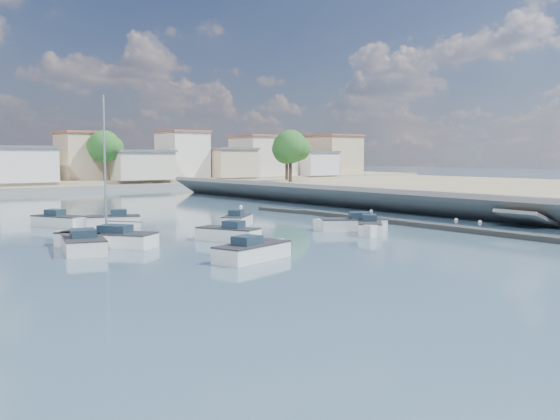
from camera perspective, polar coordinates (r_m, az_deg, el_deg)
name	(u,v)px	position (r m, az deg, el deg)	size (l,w,h in m)	color
ground	(152,205)	(68.55, -11.59, 0.45)	(400.00, 400.00, 0.00)	#304A60
seawall_walkway	(469,204)	(59.24, 16.93, 0.51)	(5.00, 90.00, 1.80)	slate
breakwater	(383,220)	(50.21, 9.37, -0.95)	(2.00, 31.02, 0.35)	black
far_shore_land	(22,182)	(117.55, -22.55, 2.37)	(160.00, 40.00, 1.40)	gray
far_shore_quay	(60,189)	(97.39, -19.45, 1.82)	(160.00, 2.50, 0.80)	slate
far_town	(114,158)	(106.47, -14.97, 4.63)	(113.01, 12.80, 8.35)	beige
shore_trees	(121,150)	(97.43, -14.34, 5.38)	(74.56, 38.32, 7.92)	#38281E
motorboat_a	(225,235)	(39.23, -5.02, -2.25)	(3.11, 4.37, 1.48)	silver
motorboat_b	(238,221)	(47.30, -3.85, -1.00)	(3.83, 3.67, 1.48)	silver
motorboat_c	(350,225)	(44.88, 6.38, -1.35)	(4.89, 3.98, 1.48)	silver
motorboat_d	(370,228)	(42.81, 8.20, -1.67)	(3.74, 3.81, 1.48)	silver
motorboat_e	(82,243)	(36.86, -17.65, -2.93)	(3.32, 5.97, 1.48)	silver
motorboat_f	(110,222)	(48.39, -15.24, -1.03)	(4.37, 2.82, 1.48)	silver
motorboat_g	(62,222)	(49.39, -19.34, -1.02)	(3.39, 4.66, 1.48)	silver
motorboat_h	(255,252)	(32.13, -2.27, -3.84)	(5.00, 2.98, 1.48)	silver
sailboat	(102,239)	(38.14, -15.93, -2.58)	(5.12, 5.82, 9.00)	silver
mooring_buoys	(383,219)	(52.40, 9.37, -0.83)	(13.82, 38.41, 0.33)	white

